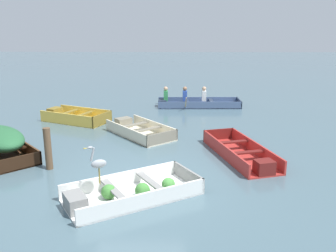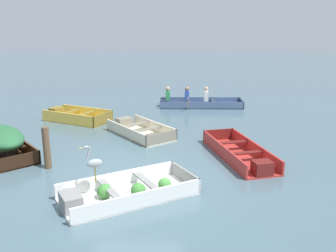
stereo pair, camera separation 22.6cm
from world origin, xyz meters
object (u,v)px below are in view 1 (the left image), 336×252
object	(u,v)px
dinghy_white_foreground	(129,193)
heron_on_dinghy	(98,163)
skiff_cream_near_moored	(138,130)
mooring_post	(48,149)
rowboat_slate_blue_with_crew	(194,102)
skiff_yellow_outer_moored	(73,117)
skiff_red_far_moored	(242,154)

from	to	relation	value
dinghy_white_foreground	heron_on_dinghy	distance (m)	0.92
skiff_cream_near_moored	mooring_post	size ratio (longest dim) A/B	2.45
rowboat_slate_blue_with_crew	skiff_yellow_outer_moored	bearing A→B (deg)	-150.57
dinghy_white_foreground	rowboat_slate_blue_with_crew	bearing A→B (deg)	78.83
skiff_cream_near_moored	skiff_red_far_moored	size ratio (longest dim) A/B	0.82
skiff_red_far_moored	skiff_yellow_outer_moored	world-z (taller)	skiff_yellow_outer_moored
skiff_red_far_moored	skiff_cream_near_moored	bearing A→B (deg)	143.88
skiff_red_far_moored	skiff_yellow_outer_moored	bearing A→B (deg)	145.22
mooring_post	heron_on_dinghy	bearing A→B (deg)	-46.37
dinghy_white_foreground	mooring_post	world-z (taller)	mooring_post
rowboat_slate_blue_with_crew	skiff_red_far_moored	bearing A→B (deg)	-81.29
skiff_red_far_moored	mooring_post	bearing A→B (deg)	-170.20
skiff_red_far_moored	rowboat_slate_blue_with_crew	bearing A→B (deg)	98.71
skiff_cream_near_moored	heron_on_dinghy	distance (m)	4.83
rowboat_slate_blue_with_crew	heron_on_dinghy	world-z (taller)	heron_on_dinghy
heron_on_dinghy	skiff_red_far_moored	bearing A→B (deg)	36.84
dinghy_white_foreground	skiff_red_far_moored	xyz separation A→B (m)	(2.79, 2.49, -0.01)
mooring_post	dinghy_white_foreground	bearing A→B (deg)	-36.24
skiff_cream_near_moored	heron_on_dinghy	bearing A→B (deg)	-94.22
skiff_cream_near_moored	heron_on_dinghy	size ratio (longest dim) A/B	3.15
mooring_post	skiff_cream_near_moored	bearing A→B (deg)	57.65
heron_on_dinghy	mooring_post	size ratio (longest dim) A/B	0.78
skiff_red_far_moored	rowboat_slate_blue_with_crew	distance (m)	6.62
skiff_yellow_outer_moored	rowboat_slate_blue_with_crew	bearing A→B (deg)	29.43
rowboat_slate_blue_with_crew	mooring_post	xyz separation A→B (m)	(-4.00, -7.41, 0.35)
skiff_yellow_outer_moored	rowboat_slate_blue_with_crew	size ratio (longest dim) A/B	0.74
skiff_cream_near_moored	mooring_post	xyz separation A→B (m)	(-1.96, -3.09, 0.41)
skiff_red_far_moored	mooring_post	world-z (taller)	mooring_post
skiff_cream_near_moored	rowboat_slate_blue_with_crew	world-z (taller)	rowboat_slate_blue_with_crew
dinghy_white_foreground	skiff_red_far_moored	distance (m)	3.74
skiff_yellow_outer_moored	rowboat_slate_blue_with_crew	world-z (taller)	rowboat_slate_blue_with_crew
dinghy_white_foreground	skiff_yellow_outer_moored	bearing A→B (deg)	114.05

